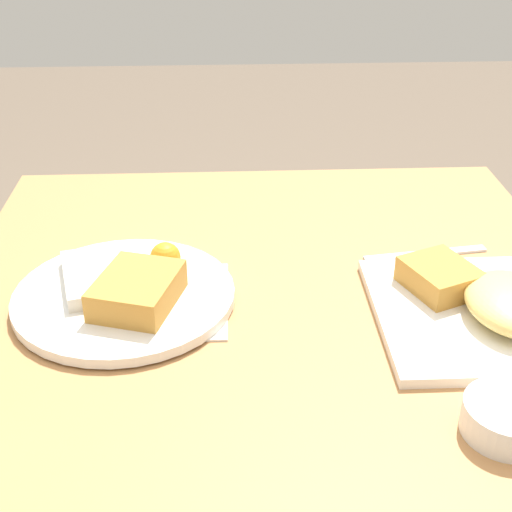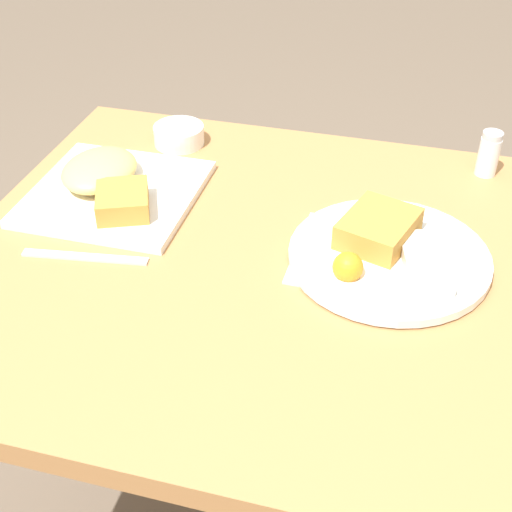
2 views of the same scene
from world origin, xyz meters
name	(u,v)px [view 1 (image 1 of 2)]	position (x,y,z in m)	size (l,w,h in m)	color
dining_table	(271,339)	(0.00, 0.00, 0.63)	(0.82, 0.89, 0.73)	#B27A47
menu_card	(139,301)	(-0.03, 0.18, 0.73)	(0.19, 0.24, 0.00)	silver
plate_square_near	(487,305)	(-0.10, -0.27, 0.75)	(0.27, 0.27, 0.06)	white
plate_oval_far	(126,291)	(-0.04, 0.20, 0.75)	(0.30, 0.30, 0.05)	white
sauce_ramekin	(507,418)	(-0.30, -0.22, 0.75)	(0.09, 0.09, 0.04)	white
butter_knife	(425,254)	(0.07, -0.24, 0.73)	(0.04, 0.19, 0.00)	silver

